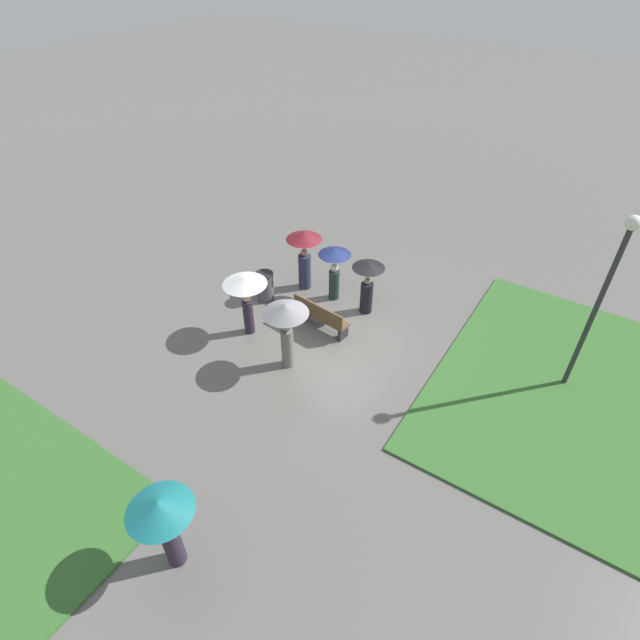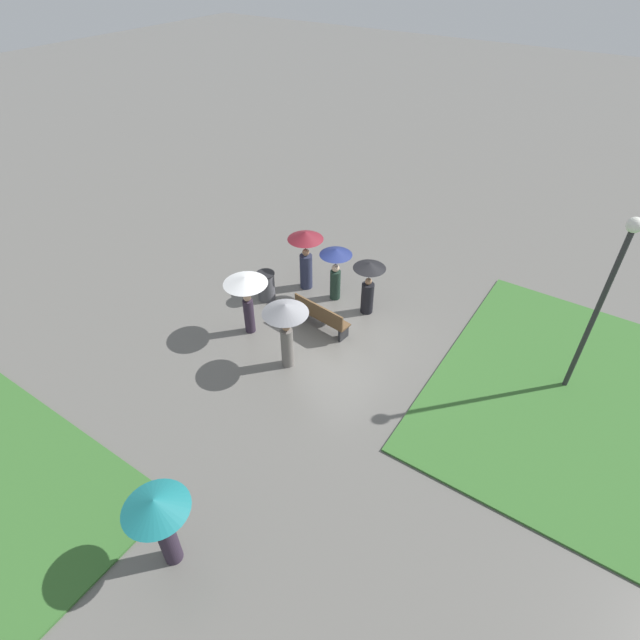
% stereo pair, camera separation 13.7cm
% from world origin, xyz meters
% --- Properties ---
extents(ground_plane, '(90.00, 90.00, 0.00)m').
position_xyz_m(ground_plane, '(0.00, 0.00, 0.00)').
color(ground_plane, '#66635E').
extents(park_bench, '(1.77, 0.63, 0.90)m').
position_xyz_m(park_bench, '(0.40, 0.28, 0.47)').
color(park_bench, brown).
rests_on(park_bench, ground_plane).
extents(lamp_post, '(0.32, 0.32, 4.68)m').
position_xyz_m(lamp_post, '(-5.97, -1.24, 2.98)').
color(lamp_post, '#2D2D30').
rests_on(lamp_post, ground_plane).
extents(trash_bin, '(0.57, 0.57, 0.92)m').
position_xyz_m(trash_bin, '(2.60, -0.01, 0.46)').
color(trash_bin, '#4C4C51').
rests_on(trash_bin, ground_plane).
extents(crowd_person_white, '(1.20, 1.20, 1.83)m').
position_xyz_m(crowd_person_white, '(2.01, 1.48, 1.44)').
color(crowd_person_white, '#2D2333').
rests_on(crowd_person_white, ground_plane).
extents(crowd_person_grey, '(1.16, 1.16, 1.97)m').
position_xyz_m(crowd_person_grey, '(0.30, 1.99, 1.51)').
color(crowd_person_grey, slate).
rests_on(crowd_person_grey, ground_plane).
extents(crowd_person_maroon, '(1.09, 1.09, 1.98)m').
position_xyz_m(crowd_person_maroon, '(1.94, -1.21, 1.37)').
color(crowd_person_maroon, '#282D47').
rests_on(crowd_person_maroon, ground_plane).
extents(crowd_person_navy, '(0.97, 0.97, 1.75)m').
position_xyz_m(crowd_person_navy, '(0.86, -1.21, 1.24)').
color(crowd_person_navy, '#1E3328').
rests_on(crowd_person_navy, ground_plane).
extents(crowd_person_black, '(0.94, 0.94, 1.73)m').
position_xyz_m(crowd_person_black, '(-0.30, -1.15, 1.12)').
color(crowd_person_black, black).
rests_on(crowd_person_black, ground_plane).
extents(lone_walker_mid_plaza, '(1.15, 1.15, 1.90)m').
position_xyz_m(lone_walker_mid_plaza, '(-1.00, 7.28, 1.45)').
color(lone_walker_mid_plaza, '#2D2333').
rests_on(lone_walker_mid_plaza, ground_plane).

